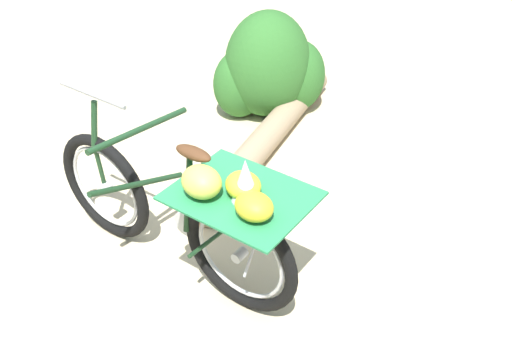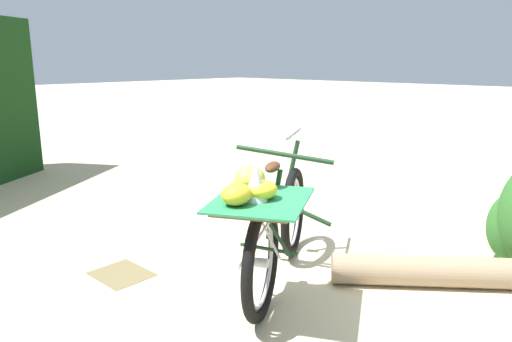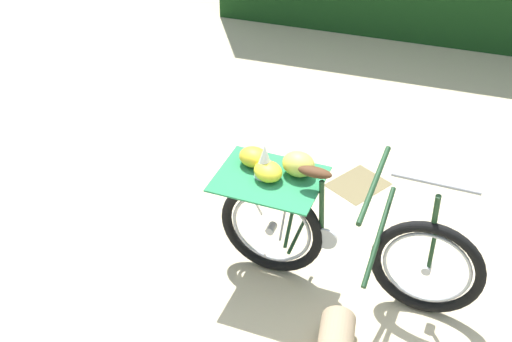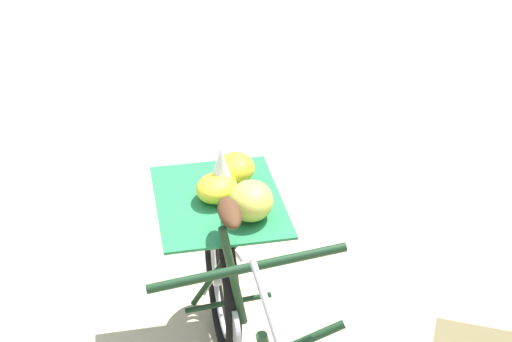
% 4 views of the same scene
% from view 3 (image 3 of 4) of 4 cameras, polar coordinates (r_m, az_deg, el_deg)
% --- Properties ---
extents(ground_plane, '(60.00, 60.00, 0.00)m').
position_cam_3_polar(ground_plane, '(5.11, 5.75, -7.57)').
color(ground_plane, beige).
extents(bicycle, '(1.10, 1.71, 1.03)m').
position_cam_3_polar(bicycle, '(4.67, 5.88, -4.52)').
color(bicycle, black).
rests_on(bicycle, ground_plane).
extents(leaf_litter_patch, '(0.44, 0.36, 0.01)m').
position_cam_3_polar(leaf_litter_patch, '(5.88, 8.15, -1.07)').
color(leaf_litter_patch, olive).
rests_on(leaf_litter_patch, ground_plane).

